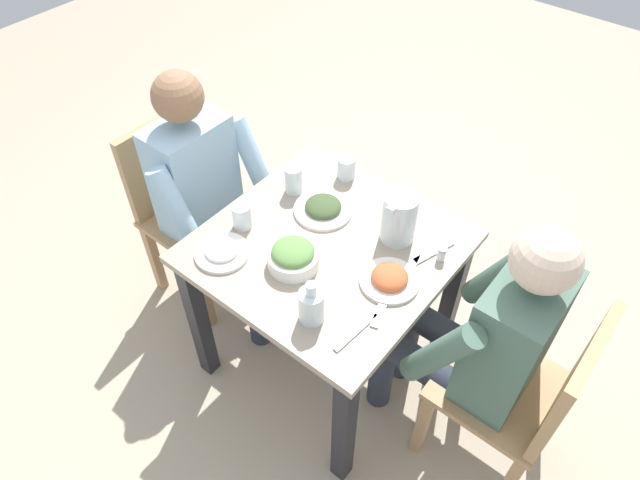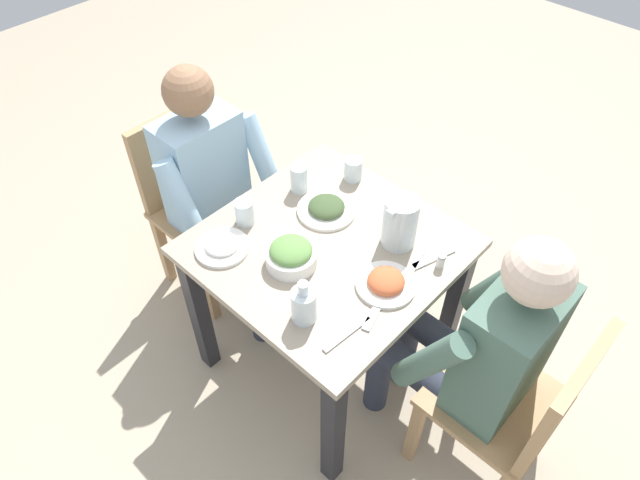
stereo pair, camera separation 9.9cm
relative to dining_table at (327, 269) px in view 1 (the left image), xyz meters
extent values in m
plane|color=tan|center=(0.00, 0.00, -0.59)|extent=(8.00, 8.00, 0.00)
cube|color=gray|center=(0.00, 0.00, 0.12)|extent=(0.82, 0.82, 0.03)
cube|color=#232328|center=(-0.36, -0.36, -0.24)|extent=(0.06, 0.06, 0.70)
cube|color=#232328|center=(0.36, -0.36, -0.24)|extent=(0.06, 0.06, 0.70)
cube|color=#232328|center=(-0.36, 0.36, -0.24)|extent=(0.06, 0.06, 0.70)
cube|color=#232328|center=(0.36, 0.36, -0.24)|extent=(0.06, 0.06, 0.70)
cube|color=tan|center=(0.24, -0.87, -0.38)|extent=(0.04, 0.04, 0.41)
cube|color=tan|center=(-0.10, -0.53, -0.38)|extent=(0.04, 0.04, 0.41)
cube|color=tan|center=(0.24, -0.53, -0.38)|extent=(0.04, 0.04, 0.41)
cube|color=tan|center=(0.07, -0.70, -0.16)|extent=(0.40, 0.40, 0.03)
cube|color=tan|center=(0.07, -0.88, 0.06)|extent=(0.38, 0.04, 0.42)
cube|color=tan|center=(0.15, 0.87, -0.38)|extent=(0.04, 0.04, 0.41)
cube|color=tan|center=(-0.19, 0.87, -0.38)|extent=(0.04, 0.04, 0.41)
cube|color=tan|center=(0.15, 0.53, -0.38)|extent=(0.04, 0.04, 0.41)
cube|color=tan|center=(-0.19, 0.53, -0.38)|extent=(0.04, 0.04, 0.41)
cube|color=tan|center=(-0.02, 0.70, -0.16)|extent=(0.40, 0.40, 0.03)
cube|color=tan|center=(-0.02, 0.88, 0.06)|extent=(0.38, 0.04, 0.42)
cube|color=#4C6B5B|center=(0.07, -0.67, 0.10)|extent=(0.32, 0.20, 0.50)
sphere|color=beige|center=(0.07, -0.67, 0.47)|extent=(0.19, 0.19, 0.19)
cylinder|color=#2D3342|center=(-0.02, -0.48, -0.18)|extent=(0.11, 0.38, 0.11)
cylinder|color=#2D3342|center=(-0.02, -0.29, -0.37)|extent=(0.10, 0.10, 0.44)
cylinder|color=#4C6B5B|center=(-0.13, -0.53, 0.12)|extent=(0.08, 0.23, 0.37)
cylinder|color=#2D3342|center=(0.15, -0.48, -0.18)|extent=(0.11, 0.38, 0.11)
cylinder|color=#2D3342|center=(0.15, -0.29, -0.37)|extent=(0.10, 0.10, 0.44)
cylinder|color=#4C6B5B|center=(0.27, -0.53, 0.12)|extent=(0.08, 0.23, 0.37)
cube|color=#9EC6E0|center=(-0.02, 0.67, 0.10)|extent=(0.32, 0.20, 0.50)
sphere|color=#936B4C|center=(-0.02, 0.67, 0.47)|extent=(0.19, 0.19, 0.19)
cylinder|color=#2D3342|center=(0.06, 0.48, -0.18)|extent=(0.11, 0.38, 0.11)
cylinder|color=#2D3342|center=(0.06, 0.29, -0.37)|extent=(0.10, 0.10, 0.44)
cylinder|color=#9EC6E0|center=(0.18, 0.53, 0.12)|extent=(0.08, 0.23, 0.37)
cylinder|color=#2D3342|center=(-0.11, 0.48, -0.18)|extent=(0.11, 0.38, 0.11)
cylinder|color=#2D3342|center=(-0.11, 0.29, -0.37)|extent=(0.10, 0.10, 0.44)
cylinder|color=#9EC6E0|center=(-0.22, 0.53, 0.12)|extent=(0.08, 0.23, 0.37)
cylinder|color=silver|center=(0.18, -0.17, 0.23)|extent=(0.12, 0.12, 0.19)
cube|color=silver|center=(0.25, -0.17, 0.24)|extent=(0.02, 0.02, 0.11)
cube|color=silver|center=(0.12, -0.17, 0.31)|extent=(0.04, 0.03, 0.02)
cylinder|color=white|center=(-0.15, 0.03, 0.16)|extent=(0.18, 0.18, 0.05)
ellipsoid|color=#608E47|center=(-0.15, 0.03, 0.20)|extent=(0.14, 0.14, 0.06)
cylinder|color=white|center=(0.12, 0.12, 0.14)|extent=(0.22, 0.22, 0.01)
ellipsoid|color=#3D512D|center=(0.12, 0.12, 0.16)|extent=(0.13, 0.13, 0.05)
cylinder|color=white|center=(-0.27, 0.25, 0.14)|extent=(0.19, 0.19, 0.01)
ellipsoid|color=white|center=(-0.27, 0.25, 0.16)|extent=(0.12, 0.12, 0.04)
cylinder|color=white|center=(-0.01, -0.26, 0.14)|extent=(0.20, 0.20, 0.01)
ellipsoid|color=#CC5B33|center=(-0.01, -0.26, 0.16)|extent=(0.12, 0.12, 0.05)
cylinder|color=silver|center=(0.14, 0.27, 0.19)|extent=(0.07, 0.07, 0.11)
cylinder|color=silver|center=(-0.12, 0.29, 0.18)|extent=(0.07, 0.07, 0.10)
cylinder|color=silver|center=(0.33, 0.17, 0.18)|extent=(0.07, 0.07, 0.09)
cylinder|color=silver|center=(-0.28, -0.16, 0.20)|extent=(0.08, 0.08, 0.12)
cylinder|color=#993333|center=(-0.28, -0.16, 0.17)|extent=(0.07, 0.07, 0.07)
cylinder|color=silver|center=(-0.28, -0.16, 0.28)|extent=(0.03, 0.03, 0.04)
cylinder|color=white|center=(0.18, -0.34, 0.16)|extent=(0.03, 0.03, 0.04)
cylinder|color=#B2B2B7|center=(0.18, -0.34, 0.18)|extent=(0.03, 0.03, 0.01)
cube|color=silver|center=(0.19, -0.31, 0.14)|extent=(0.17, 0.08, 0.01)
cube|color=silver|center=(0.12, -0.28, 0.14)|extent=(0.18, 0.06, 0.01)
cube|color=silver|center=(-0.11, -0.30, 0.14)|extent=(0.17, 0.08, 0.01)
cube|color=silver|center=(-0.24, -0.30, 0.14)|extent=(0.19, 0.03, 0.01)
camera|label=1|loc=(-1.07, -0.83, 1.58)|focal=31.83mm
camera|label=2|loc=(-1.01, -0.90, 1.58)|focal=31.83mm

